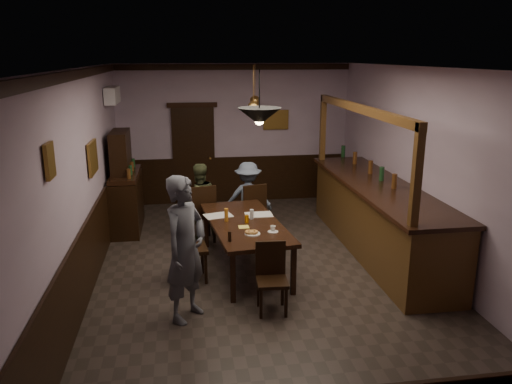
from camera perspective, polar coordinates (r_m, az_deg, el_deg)
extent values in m
cube|color=#2D2621|center=(7.52, 1.03, -9.54)|extent=(5.00, 8.00, 0.01)
cube|color=white|center=(6.82, 1.16, 14.00)|extent=(5.00, 8.00, 0.01)
cube|color=#AC94AC|center=(10.91, -2.45, 6.62)|extent=(5.00, 0.01, 3.00)
cube|color=#AC94AC|center=(3.40, 12.86, -14.49)|extent=(5.00, 0.01, 3.00)
cube|color=#AC94AC|center=(7.06, -19.35, 0.85)|extent=(0.01, 8.00, 3.00)
cube|color=#AC94AC|center=(7.83, 19.45, 2.22)|extent=(0.01, 8.00, 3.00)
cube|color=black|center=(7.51, -1.28, -3.63)|extent=(1.25, 2.30, 0.06)
cube|color=black|center=(6.64, -2.66, -9.79)|extent=(0.07, 0.07, 0.69)
cube|color=black|center=(6.85, 4.29, -8.98)|extent=(0.07, 0.07, 0.69)
cube|color=black|center=(8.49, -5.70, -4.08)|extent=(0.07, 0.07, 0.69)
cube|color=black|center=(8.66, -0.21, -3.61)|extent=(0.07, 0.07, 0.69)
cube|color=black|center=(8.75, -6.29, -2.57)|extent=(0.53, 0.53, 0.05)
cube|color=black|center=(8.48, -6.02, -1.12)|extent=(0.45, 0.13, 0.53)
cube|color=black|center=(9.04, -5.40, -3.62)|extent=(0.04, 0.04, 0.46)
cube|color=black|center=(8.96, -7.64, -3.87)|extent=(0.04, 0.04, 0.46)
cube|color=black|center=(8.71, -4.80, -4.36)|extent=(0.04, 0.04, 0.46)
cube|color=black|center=(8.63, -7.12, -4.62)|extent=(0.04, 0.04, 0.46)
cube|color=black|center=(8.93, -0.58, -2.21)|extent=(0.52, 0.52, 0.05)
cube|color=black|center=(8.68, -0.12, -0.83)|extent=(0.43, 0.14, 0.51)
cube|color=black|center=(9.22, 0.05, -3.22)|extent=(0.04, 0.04, 0.44)
cube|color=black|center=(9.11, -2.00, -3.47)|extent=(0.04, 0.04, 0.44)
cube|color=black|center=(8.92, 0.88, -3.88)|extent=(0.04, 0.04, 0.44)
cube|color=black|center=(8.80, -1.22, -4.16)|extent=(0.04, 0.04, 0.44)
cube|color=black|center=(6.37, 1.84, -10.21)|extent=(0.41, 0.41, 0.05)
cube|color=black|center=(6.43, 1.66, -7.54)|extent=(0.39, 0.06, 0.46)
cube|color=black|center=(6.32, 0.56, -12.66)|extent=(0.04, 0.04, 0.40)
cube|color=black|center=(6.35, 3.44, -12.51)|extent=(0.04, 0.04, 0.40)
cube|color=black|center=(6.59, 0.28, -11.38)|extent=(0.04, 0.04, 0.40)
cube|color=black|center=(6.63, 3.02, -11.25)|extent=(0.04, 0.04, 0.40)
cube|color=black|center=(7.26, -7.45, -6.45)|extent=(0.49, 0.49, 0.05)
cube|color=black|center=(7.14, -9.16, -4.41)|extent=(0.08, 0.45, 0.54)
cube|color=black|center=(7.21, -5.75, -8.73)|extent=(0.04, 0.04, 0.46)
cube|color=black|center=(7.54, -6.16, -7.62)|extent=(0.04, 0.04, 0.46)
cube|color=black|center=(7.17, -8.67, -8.96)|extent=(0.04, 0.04, 0.46)
cube|color=black|center=(7.51, -8.94, -7.83)|extent=(0.04, 0.04, 0.46)
imported|color=#555761|center=(6.11, -8.06, -6.46)|extent=(0.75, 0.79, 1.82)
imported|color=#474F2F|center=(8.89, -6.53, -0.99)|extent=(0.79, 0.70, 1.34)
imported|color=slate|center=(9.06, -0.90, -0.65)|extent=(0.91, 0.60, 1.32)
cube|color=silver|center=(7.78, -4.33, -2.70)|extent=(0.48, 0.40, 0.01)
cube|color=silver|center=(7.81, 0.31, -2.60)|extent=(0.42, 0.31, 0.01)
cube|color=#E4CB54|center=(7.27, -1.41, -4.00)|extent=(0.17, 0.17, 0.00)
cylinder|color=white|center=(7.07, 1.95, -4.55)|extent=(0.15, 0.15, 0.01)
imported|color=white|center=(7.07, 1.96, -4.17)|extent=(0.09, 0.09, 0.07)
cylinder|color=white|center=(6.98, -0.40, -4.80)|extent=(0.22, 0.22, 0.01)
torus|color=#C68C47|center=(6.97, -0.76, -4.59)|extent=(0.13, 0.13, 0.04)
torus|color=#C68C47|center=(6.97, -0.27, -4.59)|extent=(0.13, 0.13, 0.04)
cylinder|color=orange|center=(7.43, -1.06, -3.10)|extent=(0.07, 0.07, 0.12)
cylinder|color=#BF721E|center=(7.49, -3.41, -2.64)|extent=(0.06, 0.06, 0.20)
cylinder|color=silver|center=(7.59, -0.49, -2.56)|extent=(0.06, 0.06, 0.15)
cylinder|color=black|center=(6.71, -3.02, -5.09)|extent=(0.04, 0.04, 0.14)
cube|color=black|center=(9.59, -14.52, -1.24)|extent=(0.50, 1.40, 1.00)
cube|color=black|center=(9.45, -14.74, 1.95)|extent=(0.48, 1.35, 0.08)
cube|color=black|center=(9.38, -15.22, 4.32)|extent=(0.30, 0.90, 0.80)
cube|color=#442912|center=(8.47, 13.75, -3.03)|extent=(0.91, 4.23, 1.11)
cube|color=black|center=(8.30, 13.87, 0.72)|extent=(1.01, 4.33, 0.06)
cube|color=#442912|center=(7.94, 11.86, 9.29)|extent=(0.10, 4.13, 0.12)
cube|color=#442912|center=(6.22, 17.91, 1.57)|extent=(0.10, 0.10, 1.31)
cube|color=#442912|center=(9.91, 7.65, 7.13)|extent=(0.10, 0.10, 1.31)
cube|color=black|center=(10.88, -7.12, 4.08)|extent=(0.90, 0.06, 2.10)
cube|color=white|center=(9.73, -16.11, 10.60)|extent=(0.20, 0.85, 0.30)
cube|color=olive|center=(5.38, -22.52, 3.31)|extent=(0.04, 0.28, 0.36)
cube|color=olive|center=(7.78, -18.16, 3.76)|extent=(0.04, 0.62, 0.48)
cube|color=olive|center=(10.96, 2.28, 8.25)|extent=(0.55, 0.04, 0.42)
cylinder|color=black|center=(6.34, 0.40, 11.25)|extent=(0.02, 0.02, 0.58)
cone|color=black|center=(6.36, 0.39, 8.63)|extent=(0.56, 0.56, 0.22)
sphere|color=#FFD88C|center=(6.37, 0.39, 8.19)|extent=(0.12, 0.12, 0.12)
cylinder|color=#BF8C3F|center=(8.69, -0.31, 12.00)|extent=(0.02, 0.02, 0.70)
cone|color=#BF8C3F|center=(8.72, -0.30, 9.70)|extent=(0.20, 0.20, 0.22)
sphere|color=#FFD88C|center=(8.72, -0.30, 9.38)|extent=(0.12, 0.12, 0.12)
cylinder|color=#BF8C3F|center=(9.87, -0.13, 12.41)|extent=(0.02, 0.02, 0.70)
cone|color=#BF8C3F|center=(9.90, -0.13, 10.39)|extent=(0.20, 0.20, 0.22)
sphere|color=#FFD88C|center=(9.90, -0.13, 10.10)|extent=(0.12, 0.12, 0.12)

